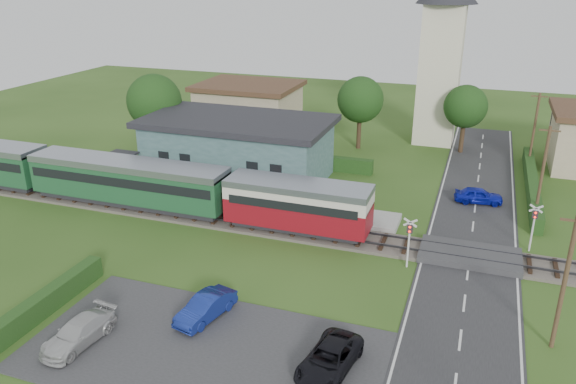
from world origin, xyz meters
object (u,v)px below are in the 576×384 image
(crossing_signal_near, at_px, (409,236))
(car_park_silver, at_px, (78,332))
(station_building, at_px, (238,148))
(car_park_dark, at_px, (329,359))
(crossing_signal_far, at_px, (534,221))
(car_on_road, at_px, (479,195))
(train, at_px, (93,176))
(equipment_hut, at_px, (121,168))
(car_park_blue, at_px, (206,307))
(church_tower, at_px, (443,43))
(pedestrian_far, at_px, (154,182))
(pedestrian_near, at_px, (316,199))
(house_west, at_px, (249,108))

(crossing_signal_near, relative_size, car_park_silver, 0.80)
(station_building, distance_m, car_park_dark, 26.71)
(car_park_dark, bearing_deg, car_park_silver, -161.78)
(crossing_signal_far, bearing_deg, crossing_signal_near, -146.31)
(car_on_road, bearing_deg, train, 101.21)
(station_building, relative_size, car_park_dark, 3.73)
(crossing_signal_far, distance_m, car_park_dark, 18.24)
(equipment_hut, height_order, car_park_blue, equipment_hut)
(equipment_hut, relative_size, church_tower, 0.14)
(pedestrian_far, bearing_deg, equipment_hut, 92.91)
(pedestrian_far, bearing_deg, station_building, -20.13)
(pedestrian_near, bearing_deg, car_park_blue, 97.20)
(church_tower, bearing_deg, pedestrian_far, -129.62)
(house_west, relative_size, pedestrian_near, 7.05)
(crossing_signal_near, height_order, car_on_road, crossing_signal_near)
(crossing_signal_near, xyz_separation_m, car_on_road, (3.75, 12.09, -1.47))
(car_park_blue, bearing_deg, house_west, 123.06)
(station_building, relative_size, car_park_silver, 3.88)
(car_park_dark, bearing_deg, pedestrian_far, 148.22)
(car_park_dark, xyz_separation_m, pedestrian_near, (-5.68, 16.76, 0.54))
(church_tower, bearing_deg, crossing_signal_near, -87.18)
(car_park_blue, relative_size, car_park_dark, 0.88)
(station_building, height_order, car_park_blue, station_building)
(church_tower, xyz_separation_m, crossing_signal_far, (8.60, -23.61, -8.08))
(house_west, distance_m, car_park_dark, 41.30)
(station_building, xyz_separation_m, church_tower, (15.00, 17.01, 7.53))
(crossing_signal_near, bearing_deg, car_park_silver, -136.73)
(pedestrian_far, bearing_deg, train, 137.41)
(crossing_signal_near, distance_m, car_park_dark, 11.20)
(car_park_silver, relative_size, pedestrian_far, 2.65)
(house_west, distance_m, car_park_silver, 39.27)
(car_park_blue, bearing_deg, car_park_dark, -1.03)
(train, bearing_deg, car_park_silver, -55.17)
(church_tower, xyz_separation_m, pedestrian_far, (-19.46, -23.51, -9.00))
(station_building, relative_size, church_tower, 0.91)
(crossing_signal_near, distance_m, car_park_blue, 12.93)
(equipment_hut, height_order, car_on_road, equipment_hut)
(station_building, height_order, crossing_signal_far, station_building)
(car_park_silver, height_order, pedestrian_far, pedestrian_far)
(train, relative_size, pedestrian_near, 28.20)
(train, bearing_deg, car_park_dark, -30.37)
(station_building, height_order, church_tower, church_tower)
(equipment_hut, relative_size, crossing_signal_far, 0.78)
(equipment_hut, height_order, pedestrian_near, equipment_hut)
(church_tower, distance_m, car_park_blue, 39.44)
(crossing_signal_near, height_order, car_park_dark, crossing_signal_near)
(house_west, xyz_separation_m, car_park_blue, (12.32, -34.50, -2.09))
(equipment_hut, relative_size, car_park_dark, 0.59)
(station_building, height_order, car_on_road, station_building)
(car_on_road, bearing_deg, crossing_signal_far, -162.24)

